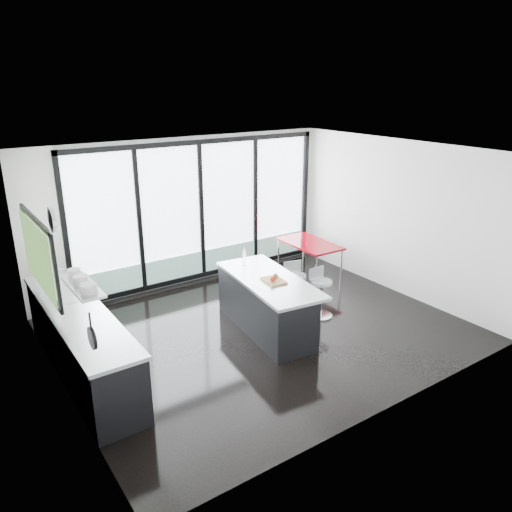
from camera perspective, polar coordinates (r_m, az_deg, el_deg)
floor at (r=8.03m, az=0.63°, el=-8.49°), size 6.00×5.00×0.00m
ceiling at (r=7.15m, az=0.72°, el=11.72°), size 6.00×5.00×0.00m
wall_back at (r=9.66m, az=-6.46°, el=4.42°), size 6.00×0.09×2.80m
wall_front at (r=5.76m, az=15.20°, el=-5.55°), size 6.00×0.00×2.80m
wall_left at (r=6.55m, az=-22.63°, el=-1.78°), size 0.26×5.00×2.80m
wall_right at (r=9.45m, az=15.76°, el=4.27°), size 0.00×5.00×2.80m
counter_cabinets at (r=7.16m, az=-19.35°, el=-9.20°), size 0.69×3.24×1.36m
island at (r=7.89m, az=1.07°, el=-5.49°), size 1.13×2.19×1.12m
bar_stool_near at (r=8.41m, az=7.43°, el=-4.85°), size 0.41×0.41×0.65m
bar_stool_far at (r=8.55m, az=4.50°, el=-4.23°), size 0.51×0.51×0.67m
red_table at (r=10.10m, az=6.08°, el=-0.36°), size 0.79×1.33×0.70m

